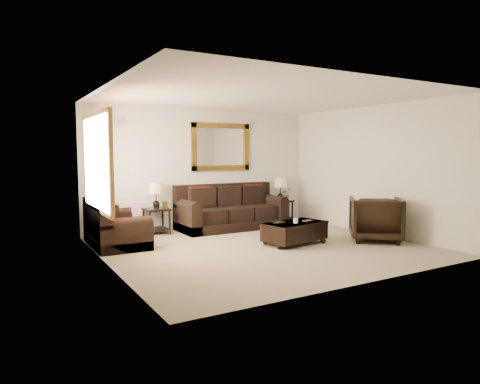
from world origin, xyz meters
TOP-DOWN VIEW (x-y plane):
  - room at (0.00, 0.00)m, footprint 5.51×5.01m
  - window at (-2.70, 0.90)m, footprint 0.07×1.96m
  - mirror at (0.43, 2.47)m, footprint 1.50×0.06m
  - air_vent at (-1.90, 2.48)m, footprint 0.25×0.02m
  - sofa at (0.43, 2.02)m, footprint 2.44×1.05m
  - loveseat at (-2.33, 1.47)m, footprint 0.91×1.53m
  - end_table_left at (-1.25, 2.21)m, footprint 0.50×0.50m
  - end_table_right at (1.95, 2.21)m, footprint 0.50×0.50m
  - coffee_table at (0.66, -0.07)m, footprint 1.32×0.88m
  - armchair at (2.20, -0.63)m, footprint 1.27×1.26m
  - potted_plant at (2.06, 2.12)m, footprint 0.32×0.34m

SIDE VIEW (x-z plane):
  - coffee_table at x=0.66m, z-range 0.00..0.52m
  - loveseat at x=-2.33m, z-range -0.11..0.75m
  - sofa at x=0.43m, z-range -0.14..0.86m
  - armchair at x=2.20m, z-range 0.00..0.96m
  - potted_plant at x=2.06m, z-range 0.54..0.78m
  - end_table_left at x=-1.25m, z-range 0.17..1.26m
  - end_table_right at x=1.95m, z-range 0.17..1.27m
  - room at x=0.00m, z-range 0.00..2.71m
  - window at x=-2.70m, z-range 0.72..2.38m
  - mirror at x=0.43m, z-range 1.30..2.40m
  - air_vent at x=-1.90m, z-range 2.26..2.44m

